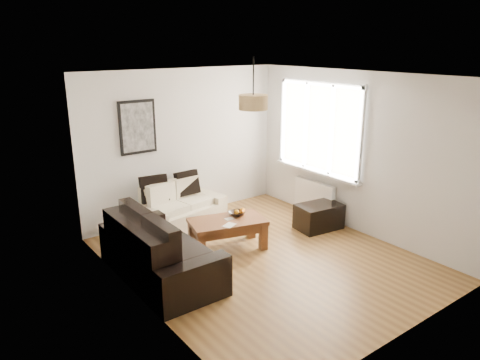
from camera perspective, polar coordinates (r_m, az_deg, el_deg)
floor at (r=6.69m, az=3.12°, el=-9.84°), size 4.50×4.50×0.00m
ceiling at (r=5.99m, az=3.53°, el=12.95°), size 3.80×4.50×0.00m
wall_back at (r=8.01m, az=-7.11°, el=4.47°), size 3.80×0.04×2.60m
wall_front at (r=4.82m, az=20.85°, el=-5.08°), size 3.80×0.04×2.60m
wall_left at (r=5.25m, az=-12.79°, el=-2.55°), size 0.04×4.50×2.60m
wall_right at (r=7.55m, az=14.46°, el=3.28°), size 0.04×4.50×2.60m
window_bay at (r=7.97m, az=9.96°, el=6.47°), size 0.14×1.90×1.60m
radiator at (r=8.24m, az=9.34°, el=-1.92°), size 0.10×0.90×0.52m
poster at (r=7.53m, az=-12.74°, el=6.49°), size 0.62×0.04×0.87m
pendant_shade at (r=6.26m, az=1.67°, el=9.74°), size 0.40×0.40×0.20m
loveseat_cream at (r=7.70m, az=-7.64°, el=-3.31°), size 1.60×1.04×0.74m
sofa_leather at (r=6.14m, az=-9.98°, el=-8.31°), size 0.95×1.95×0.84m
coffee_table at (r=6.92m, az=-1.57°, el=-6.77°), size 1.24×0.89×0.46m
ottoman at (r=7.75m, az=9.86°, el=-4.53°), size 0.80×0.57×0.42m
cushion_left at (r=7.59m, az=-10.72°, el=-1.09°), size 0.46×0.20×0.45m
cushion_right at (r=7.87m, az=-6.65°, el=-0.37°), size 0.42×0.15×0.41m
fruit_bowl at (r=7.00m, az=-0.41°, el=-4.21°), size 0.24×0.24×0.06m
orange_a at (r=7.01m, az=0.28°, el=-4.09°), size 0.10×0.10×0.08m
orange_b at (r=7.09m, az=0.32°, el=-3.82°), size 0.09×0.09×0.08m
orange_c at (r=7.03m, az=-0.42°, el=-4.02°), size 0.09×0.09×0.07m
papers at (r=6.63m, az=-1.36°, el=-5.69°), size 0.23×0.20×0.01m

